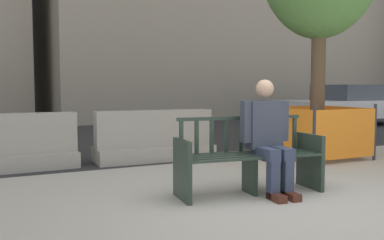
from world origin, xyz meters
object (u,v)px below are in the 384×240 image
at_px(car_sedan_mid, 348,105).
at_px(jersey_barrier_left, 7,148).
at_px(construction_fence, 317,130).
at_px(seated_person, 267,134).
at_px(jersey_barrier_centre, 155,140).
at_px(street_bench, 249,159).

bearing_deg(car_sedan_mid, jersey_barrier_left, -161.75).
relative_size(jersey_barrier_left, construction_fence, 1.47).
distance_m(seated_person, car_sedan_mid, 9.91).
bearing_deg(jersey_barrier_centre, jersey_barrier_left, 177.62).
xyz_separation_m(street_bench, jersey_barrier_centre, (-0.15, 2.61, -0.06)).
bearing_deg(construction_fence, car_sedan_mid, 39.67).
xyz_separation_m(jersey_barrier_centre, construction_fence, (2.66, -0.99, 0.14)).
bearing_deg(jersey_barrier_centre, construction_fence, -20.35).
height_order(seated_person, construction_fence, seated_person).
xyz_separation_m(jersey_barrier_centre, car_sedan_mid, (8.08, 3.51, 0.32)).
height_order(street_bench, jersey_barrier_centre, street_bench).
height_order(street_bench, seated_person, seated_person).
xyz_separation_m(street_bench, seated_person, (0.20, -0.08, 0.29)).
xyz_separation_m(jersey_barrier_centre, jersey_barrier_left, (-2.29, 0.10, 0.00)).
height_order(jersey_barrier_left, construction_fence, construction_fence).
bearing_deg(car_sedan_mid, jersey_barrier_centre, -156.50).
bearing_deg(construction_fence, jersey_barrier_centre, 159.65).
height_order(seated_person, jersey_barrier_left, seated_person).
height_order(jersey_barrier_left, car_sedan_mid, car_sedan_mid).
xyz_separation_m(street_bench, construction_fence, (2.51, 1.62, 0.08)).
relative_size(street_bench, jersey_barrier_left, 0.86).
xyz_separation_m(seated_person, jersey_barrier_left, (-2.64, 2.78, -0.35)).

